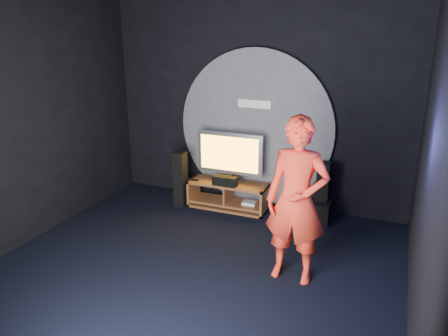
# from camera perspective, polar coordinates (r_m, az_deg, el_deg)

# --- Properties ---
(floor) EXTENTS (5.00, 5.00, 0.00)m
(floor) POSITION_cam_1_polar(r_m,az_deg,el_deg) (5.59, -4.37, -13.45)
(floor) COLOR black
(floor) RESTS_ON ground
(back_wall) EXTENTS (5.00, 0.04, 3.50)m
(back_wall) POSITION_cam_1_polar(r_m,az_deg,el_deg) (7.17, 4.28, 8.72)
(back_wall) COLOR black
(back_wall) RESTS_ON ground
(front_wall) EXTENTS (5.00, 0.04, 3.50)m
(front_wall) POSITION_cam_1_polar(r_m,az_deg,el_deg) (3.02, -26.93, -6.88)
(front_wall) COLOR black
(front_wall) RESTS_ON ground
(left_wall) EXTENTS (0.04, 5.00, 3.50)m
(left_wall) POSITION_cam_1_polar(r_m,az_deg,el_deg) (6.41, -25.33, 5.89)
(left_wall) COLOR black
(left_wall) RESTS_ON ground
(right_wall) EXTENTS (0.04, 5.00, 3.50)m
(right_wall) POSITION_cam_1_polar(r_m,az_deg,el_deg) (4.41, 25.57, 0.89)
(right_wall) COLOR black
(right_wall) RESTS_ON ground
(wall_disc_panel) EXTENTS (2.60, 0.11, 2.60)m
(wall_disc_panel) POSITION_cam_1_polar(r_m,az_deg,el_deg) (7.21, 4.06, 5.14)
(wall_disc_panel) COLOR #515156
(wall_disc_panel) RESTS_ON ground
(media_console) EXTENTS (1.32, 0.45, 0.45)m
(media_console) POSITION_cam_1_polar(r_m,az_deg,el_deg) (7.29, 0.58, -3.80)
(media_console) COLOR #9B5930
(media_console) RESTS_ON ground
(tv) EXTENTS (1.11, 0.22, 0.83)m
(tv) POSITION_cam_1_polar(r_m,az_deg,el_deg) (7.11, 0.74, 1.68)
(tv) COLOR silver
(tv) RESTS_ON media_console
(center_speaker) EXTENTS (0.40, 0.15, 0.15)m
(center_speaker) POSITION_cam_1_polar(r_m,az_deg,el_deg) (7.06, 0.14, -1.69)
(center_speaker) COLOR black
(center_speaker) RESTS_ON media_console
(remote) EXTENTS (0.18, 0.05, 0.02)m
(remote) POSITION_cam_1_polar(r_m,az_deg,el_deg) (7.31, -4.04, -1.54)
(remote) COLOR black
(remote) RESTS_ON media_console
(tower_speaker_left) EXTENTS (0.19, 0.21, 0.94)m
(tower_speaker_left) POSITION_cam_1_polar(r_m,az_deg,el_deg) (7.33, -5.70, -1.44)
(tower_speaker_left) COLOR black
(tower_speaker_left) RESTS_ON ground
(tower_speaker_right) EXTENTS (0.19, 0.21, 0.94)m
(tower_speaker_right) POSITION_cam_1_polar(r_m,az_deg,el_deg) (6.92, 12.76, -3.05)
(tower_speaker_right) COLOR black
(tower_speaker_right) RESTS_ON ground
(subwoofer) EXTENTS (0.31, 0.31, 0.34)m
(subwoofer) POSITION_cam_1_polar(r_m,az_deg,el_deg) (6.93, 12.37, -5.68)
(subwoofer) COLOR black
(subwoofer) RESTS_ON ground
(player) EXTENTS (0.73, 0.49, 1.99)m
(player) POSITION_cam_1_polar(r_m,az_deg,el_deg) (5.10, 9.47, -4.30)
(player) COLOR #F63621
(player) RESTS_ON ground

